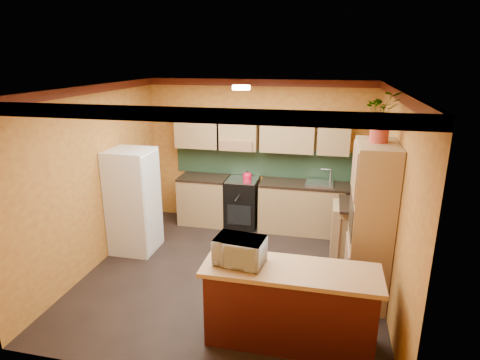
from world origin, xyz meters
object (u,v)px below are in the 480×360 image
object	(u,v)px
base_cabinets_back	(275,206)
pantry	(370,224)
breakfast_bar	(289,308)
microwave	(240,251)
stove	(242,203)
fridge	(133,201)

from	to	relation	value
base_cabinets_back	pantry	xyz separation A→B (m)	(1.47, -1.97, 0.61)
pantry	breakfast_bar	size ratio (longest dim) A/B	1.17
breakfast_bar	microwave	bearing A→B (deg)	180.00
stove	fridge	world-z (taller)	fridge
pantry	microwave	distance (m)	1.83
stove	breakfast_bar	bearing A→B (deg)	-68.71
stove	fridge	distance (m)	2.07
base_cabinets_back	pantry	size ratio (longest dim) A/B	1.74
breakfast_bar	fridge	bearing A→B (deg)	147.43
base_cabinets_back	fridge	distance (m)	2.56
fridge	microwave	world-z (taller)	fridge
fridge	microwave	bearing A→B (deg)	-38.84
fridge	breakfast_bar	xyz separation A→B (m)	(2.71, -1.73, -0.41)
stove	microwave	distance (m)	3.21
fridge	pantry	bearing A→B (deg)	-9.71
base_cabinets_back	pantry	distance (m)	2.53
base_cabinets_back	fridge	world-z (taller)	fridge
fridge	microwave	xyz separation A→B (m)	(2.15, -1.73, 0.23)
microwave	fridge	bearing A→B (deg)	147.51
fridge	breakfast_bar	size ratio (longest dim) A/B	0.94
base_cabinets_back	stove	size ratio (longest dim) A/B	4.01
base_cabinets_back	fridge	bearing A→B (deg)	-147.60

